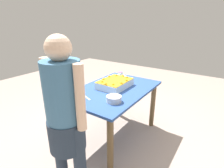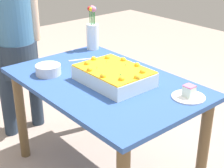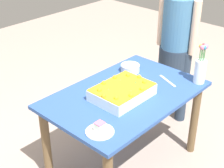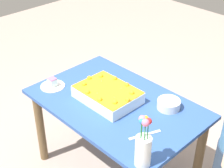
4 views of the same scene
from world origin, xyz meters
name	(u,v)px [view 4 (image 4 of 4)]	position (x,y,z in m)	size (l,w,h in m)	color
dining_table	(116,115)	(0.00, 0.00, 0.61)	(1.29, 0.84, 0.73)	#2F539B
sheet_cake	(108,94)	(0.07, 0.02, 0.78)	(0.46, 0.34, 0.12)	white
serving_plate_with_slice	(53,84)	(0.51, 0.21, 0.75)	(0.19, 0.19, 0.08)	white
cake_knife	(145,135)	(-0.40, 0.13, 0.74)	(0.23, 0.02, 0.00)	silver
flower_vase	(143,147)	(-0.56, 0.34, 0.87)	(0.10, 0.10, 0.35)	white
fruit_bowl	(169,104)	(-0.32, -0.22, 0.77)	(0.17, 0.17, 0.07)	silver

